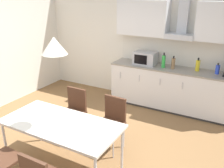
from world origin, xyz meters
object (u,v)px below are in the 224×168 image
bottle_green (164,61)px  bottle_yellow (198,65)px  microwave (145,58)px  dining_table (61,126)px  pendant_lamp (54,46)px  bottle_brown (173,63)px  chair_far_left (74,108)px  bottle_blue (217,69)px  chair_far_right (112,118)px

bottle_green → bottle_yellow: bearing=9.2°
microwave → bottle_yellow: (1.11, 0.06, -0.03)m
microwave → dining_table: microwave is taller
pendant_lamp → dining_table: bearing=-104.0°
bottle_brown → pendant_lamp: 2.87m
chair_far_left → pendant_lamp: (0.38, -0.79, 1.29)m
dining_table → chair_far_left: (-0.38, 0.79, -0.16)m
bottle_brown → chair_far_left: (-1.18, -1.86, -0.50)m
microwave → dining_table: (-0.17, -2.67, -0.37)m
bottle_blue → dining_table: 3.20m
bottle_green → dining_table: bearing=-103.0°
dining_table → bottle_yellow: bearing=64.9°
dining_table → bottle_brown: bearing=73.1°
bottle_brown → bottle_blue: bottle_brown is taller
bottle_yellow → dining_table: bottle_yellow is taller
dining_table → microwave: bearing=86.3°
bottle_blue → pendant_lamp: (-1.66, -2.72, 0.80)m
microwave → chair_far_right: size_ratio=0.55×
chair_far_right → pendant_lamp: (-0.38, -0.79, 1.29)m
chair_far_left → chair_far_right: size_ratio=1.00×
bottle_yellow → chair_far_left: (-1.66, -1.95, -0.50)m
bottle_green → chair_far_right: bottle_green is taller
microwave → bottle_brown: (0.63, -0.03, -0.03)m
microwave → pendant_lamp: pendant_lamp is taller
bottle_green → chair_far_right: size_ratio=0.36×
bottle_yellow → bottle_brown: 0.48m
chair_far_right → microwave: bearing=96.4°
dining_table → chair_far_right: 0.89m
dining_table → pendant_lamp: pendant_lamp is taller
microwave → bottle_blue: 1.49m
bottle_yellow → chair_far_right: bottle_yellow is taller
bottle_blue → bottle_green: size_ratio=0.68×
chair_far_right → pendant_lamp: bearing=-116.0°
bottle_yellow → dining_table: bearing=-115.1°
bottle_yellow → chair_far_right: (-0.90, -1.95, -0.50)m
dining_table → bottle_blue: bearing=58.7°
bottle_brown → chair_far_left: size_ratio=0.31×
bottle_yellow → chair_far_right: 2.20m
chair_far_left → dining_table: bearing=-64.3°
bottle_brown → bottle_green: (-0.20, -0.02, 0.02)m
bottle_brown → pendant_lamp: (-0.80, -2.64, 0.78)m
chair_far_right → chair_far_left: bearing=180.0°
microwave → chair_far_right: (0.21, -1.89, -0.53)m
bottle_yellow → pendant_lamp: 3.12m
chair_far_left → chair_far_right: (0.76, -0.00, 0.00)m
bottle_green → bottle_brown: bearing=6.0°
bottle_green → chair_far_right: (-0.22, -1.84, -0.53)m
bottle_green → chair_far_left: bottle_green is taller
chair_far_right → dining_table: bearing=-116.0°
microwave → dining_table: size_ratio=0.28×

